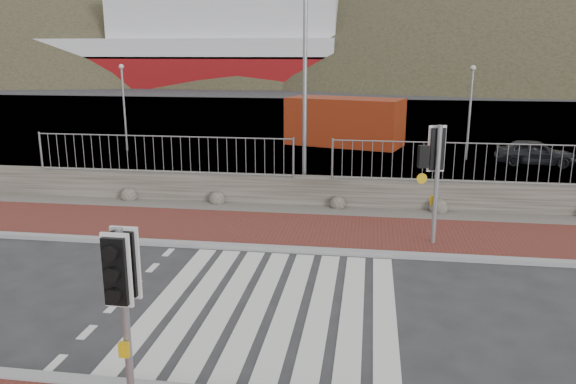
% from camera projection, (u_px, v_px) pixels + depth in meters
% --- Properties ---
extents(ground, '(220.00, 220.00, 0.00)m').
position_uv_depth(ground, '(273.00, 306.00, 10.69)').
color(ground, '#28282B').
rests_on(ground, ground).
extents(sidewalk_far, '(40.00, 3.00, 0.08)m').
position_uv_depth(sidewalk_far, '(302.00, 231.00, 15.00)').
color(sidewalk_far, maroon).
rests_on(sidewalk_far, ground).
extents(kerb_far, '(40.00, 0.25, 0.12)m').
position_uv_depth(kerb_far, '(294.00, 250.00, 13.56)').
color(kerb_far, gray).
rests_on(kerb_far, ground).
extents(zebra_crossing, '(4.62, 5.60, 0.01)m').
position_uv_depth(zebra_crossing, '(273.00, 305.00, 10.69)').
color(zebra_crossing, silver).
rests_on(zebra_crossing, ground).
extents(gravel_strip, '(40.00, 1.50, 0.06)m').
position_uv_depth(gravel_strip, '(310.00, 211.00, 16.92)').
color(gravel_strip, '#59544C').
rests_on(gravel_strip, ground).
extents(stone_wall, '(40.00, 0.60, 0.90)m').
position_uv_depth(stone_wall, '(313.00, 191.00, 17.59)').
color(stone_wall, '#48433B').
rests_on(stone_wall, ground).
extents(railing, '(18.07, 0.07, 1.22)m').
position_uv_depth(railing, '(313.00, 149.00, 17.11)').
color(railing, gray).
rests_on(railing, stone_wall).
extents(quay, '(120.00, 40.00, 0.50)m').
position_uv_depth(quay, '(345.00, 124.00, 37.46)').
color(quay, '#4C4C4F').
rests_on(quay, ground).
extents(water, '(220.00, 50.00, 0.05)m').
position_uv_depth(water, '(358.00, 89.00, 71.03)').
color(water, '#3F4C54').
rests_on(water, ground).
extents(ferry, '(50.00, 16.00, 20.00)m').
position_uv_depth(ferry, '(182.00, 46.00, 78.02)').
color(ferry, maroon).
rests_on(ferry, ground).
extents(hills_backdrop, '(254.00, 90.00, 100.00)m').
position_uv_depth(hills_backdrop, '(396.00, 212.00, 99.69)').
color(hills_backdrop, '#282E1B').
rests_on(hills_backdrop, ground).
extents(traffic_signal_near, '(0.37, 0.23, 2.58)m').
position_uv_depth(traffic_signal_near, '(123.00, 282.00, 7.13)').
color(traffic_signal_near, gray).
rests_on(traffic_signal_near, ground).
extents(traffic_signal_far, '(0.74, 0.39, 3.01)m').
position_uv_depth(traffic_signal_far, '(436.00, 160.00, 13.49)').
color(traffic_signal_far, gray).
rests_on(traffic_signal_far, ground).
extents(streetlight, '(1.60, 0.69, 7.81)m').
position_uv_depth(streetlight, '(309.00, 62.00, 17.47)').
color(streetlight, gray).
rests_on(streetlight, ground).
extents(shipping_container, '(6.22, 3.96, 2.40)m').
position_uv_depth(shipping_container, '(345.00, 122.00, 28.71)').
color(shipping_container, maroon).
rests_on(shipping_container, ground).
extents(car_a, '(3.33, 1.67, 1.09)m').
position_uv_depth(car_a, '(535.00, 152.00, 23.78)').
color(car_a, black).
rests_on(car_a, ground).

